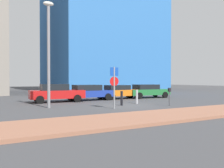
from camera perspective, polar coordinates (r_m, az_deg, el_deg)
ground_plane at (r=17.35m, az=3.15°, el=-5.24°), size 120.00×120.00×0.00m
sidewalk_brick at (r=13.05m, az=16.17°, el=-7.02°), size 40.00×3.30×0.14m
parked_car_red at (r=20.53m, az=-13.31°, el=-2.08°), size 4.60×2.15×1.54m
parked_car_blue at (r=21.81m, az=-5.67°, el=-1.97°), size 4.51×1.92×1.44m
parked_car_orange at (r=23.54m, az=1.91°, el=-1.82°), size 4.28×1.92×1.37m
parked_car_green at (r=25.11m, az=8.55°, el=-1.62°), size 4.70×2.28×1.41m
parking_sign_post at (r=15.29m, az=0.54°, el=0.35°), size 0.60×0.12×2.72m
parking_meter at (r=17.46m, az=13.74°, el=-2.41°), size 0.18×0.14×1.31m
street_lamp at (r=16.45m, az=-15.12°, el=8.97°), size 0.70×0.36×7.10m
traffic_bollard_near at (r=17.37m, az=2.35°, el=-3.48°), size 0.18×0.18×1.06m
traffic_bollard_mid at (r=18.67m, az=6.03°, el=-3.11°), size 0.17×0.17×1.10m
building_colorful_midrise at (r=43.69m, az=-2.87°, el=14.63°), size 17.62×17.38×24.40m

